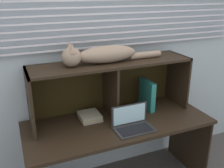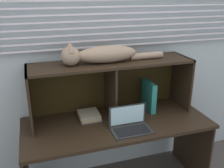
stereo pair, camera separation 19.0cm
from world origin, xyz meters
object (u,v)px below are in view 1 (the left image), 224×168
at_px(laptop, 133,124).
at_px(binder_upright, 147,94).
at_px(cat, 101,55).
at_px(book_stack, 90,116).

xyz_separation_m(laptop, binder_upright, (0.31, 0.30, 0.10)).
relative_size(laptop, binder_upright, 1.16).
height_order(cat, book_stack, cat).
relative_size(cat, binder_upright, 3.21).
distance_m(cat, binder_upright, 0.64).
height_order(cat, binder_upright, cat).
relative_size(laptop, book_stack, 1.55).
distance_m(laptop, book_stack, 0.41).
bearing_deg(laptop, binder_upright, 44.05).
distance_m(laptop, binder_upright, 0.44).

